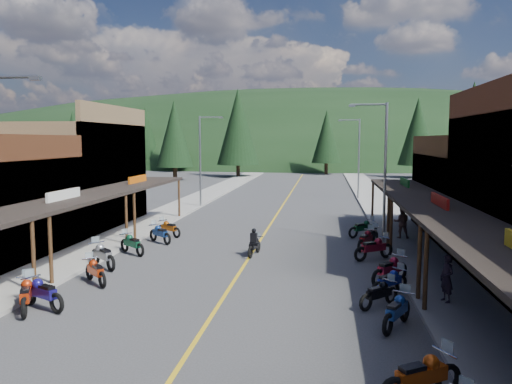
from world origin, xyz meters
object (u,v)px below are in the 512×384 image
at_px(pine_1, 175,133).
at_px(bike_east_9, 374,247).
at_px(pine_8, 121,140).
at_px(bike_east_5, 397,309).
at_px(pine_3, 327,137).
at_px(bike_west_7, 95,270).
at_px(pine_5, 500,128).
at_px(bike_east_10, 366,239).
at_px(bike_east_8, 390,268).
at_px(bike_east_12, 363,227).
at_px(bike_west_10, 160,233).
at_px(bike_east_6, 379,293).
at_px(streetlight_1, 202,157).
at_px(bike_west_8, 103,254).
at_px(shop_west_3, 66,175).
at_px(bike_east_4, 422,374).
at_px(bike_west_6, 42,291).
at_px(pine_4, 418,131).
at_px(pedestrian_east_a, 447,278).
at_px(streetlight_2, 383,166).
at_px(pedestrian_east_b, 401,222).
at_px(pine_11, 473,129).
at_px(bike_west_9, 132,243).
at_px(pine_2, 238,127).
at_px(pine_9, 490,136).
at_px(pine_7, 145,133).
at_px(shop_east_3, 489,196).
at_px(rider_on_bike, 254,244).
at_px(bike_west_11, 169,227).
at_px(streetlight_3, 357,155).
at_px(bike_west_5, 26,293).
at_px(pine_0, 73,137).
at_px(pine_10, 174,134).
at_px(bike_east_7, 390,280).

bearing_deg(pine_1, bike_east_9, -65.33).
bearing_deg(pine_8, bike_east_5, -58.02).
distance_m(pine_3, bike_west_7, 68.54).
xyz_separation_m(pine_5, bike_east_10, (-27.99, -65.53, -7.37)).
bearing_deg(bike_east_8, bike_east_12, 133.71).
xyz_separation_m(bike_west_10, bike_east_6, (11.36, -9.70, -0.06)).
xyz_separation_m(streetlight_1, bike_west_8, (0.52, -21.11, -3.79)).
height_order(shop_west_3, bike_east_4, shop_west_3).
xyz_separation_m(bike_west_6, bike_east_4, (12.02, -4.61, -0.00)).
relative_size(pine_4, pedestrian_east_a, 7.23).
height_order(streetlight_1, pine_4, pine_4).
height_order(bike_west_8, bike_east_6, bike_west_8).
xyz_separation_m(streetlight_2, pedestrian_east_b, (1.33, 1.39, -3.35)).
bearing_deg(bike_east_4, bike_east_5, 147.61).
bearing_deg(pine_11, pedestrian_east_b, -112.26).
bearing_deg(bike_west_9, bike_west_10, 28.54).
bearing_deg(pine_2, pine_4, 4.09).
distance_m(pine_9, bike_east_8, 48.54).
distance_m(pine_7, bike_east_5, 89.68).
xyz_separation_m(shop_east_3, bike_east_8, (-7.28, -11.20, -1.87)).
relative_size(pine_3, rider_on_bike, 5.49).
distance_m(bike_west_11, bike_east_5, 17.98).
bearing_deg(streetlight_1, bike_west_11, -84.79).
bearing_deg(streetlight_3, bike_west_5, -110.98).
relative_size(pine_0, pine_10, 0.95).
relative_size(pine_1, bike_west_7, 5.96).
bearing_deg(pine_11, shop_west_3, -141.68).
bearing_deg(pine_5, pine_3, -168.69).
xyz_separation_m(pine_11, bike_east_12, (-13.88, -27.93, -6.57)).
bearing_deg(bike_west_5, pine_7, 80.40).
distance_m(pine_5, bike_east_7, 78.84).
height_order(streetlight_2, pine_10, pine_10).
height_order(pine_11, bike_west_6, pine_11).
bearing_deg(pine_1, bike_west_7, -75.59).
relative_size(shop_east_3, streetlight_1, 1.36).
bearing_deg(streetlight_1, pine_10, 111.53).
relative_size(streetlight_1, pine_9, 0.74).
height_order(bike_west_7, bike_east_10, bike_east_10).
bearing_deg(bike_east_5, bike_east_7, 113.97).
distance_m(pine_10, bike_west_5, 56.58).
xyz_separation_m(bike_west_10, pedestrian_east_b, (13.94, 2.67, 0.50)).
bearing_deg(pine_4, pedestrian_east_b, -100.86).
height_order(pine_9, bike_west_7, pine_9).
xyz_separation_m(shop_east_3, bike_west_8, (-20.19, -10.41, -1.86)).
xyz_separation_m(shop_west_3, streetlight_2, (20.74, -3.30, 0.94)).
bearing_deg(pine_3, pine_2, -150.26).
xyz_separation_m(streetlight_2, pine_5, (27.05, 64.00, 3.53)).
relative_size(streetlight_3, bike_east_12, 3.73).
distance_m(pine_5, bike_east_4, 86.41).
relative_size(shop_east_3, pine_9, 1.01).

